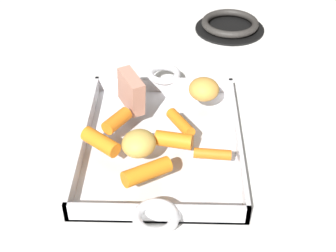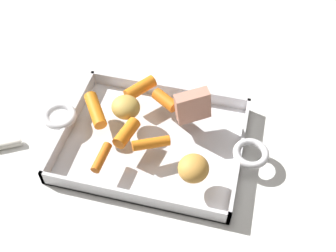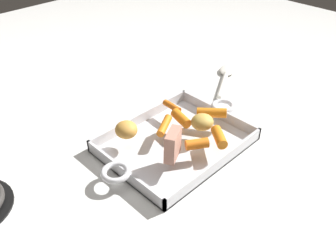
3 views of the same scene
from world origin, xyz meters
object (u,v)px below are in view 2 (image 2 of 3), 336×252
(baby_carrot_northeast, at_px, (151,143))
(baby_carrot_short, at_px, (165,100))
(baby_carrot_center_left, at_px, (102,157))
(baby_carrot_long, at_px, (140,88))
(potato_near_roast, at_px, (126,107))
(baby_carrot_southeast, at_px, (95,110))
(roasting_dish, at_px, (152,141))
(potato_golden_large, at_px, (193,168))
(baby_carrot_northwest, at_px, (127,133))
(roast_slice_thin, at_px, (193,106))

(baby_carrot_northeast, bearing_deg, baby_carrot_short, -89.74)
(baby_carrot_center_left, xyz_separation_m, baby_carrot_long, (-0.02, -0.16, 0.00))
(baby_carrot_northeast, height_order, potato_near_roast, potato_near_roast)
(baby_carrot_center_left, bearing_deg, baby_carrot_southeast, -64.60)
(roasting_dish, height_order, baby_carrot_short, baby_carrot_short)
(baby_carrot_short, height_order, potato_golden_large, potato_golden_large)
(baby_carrot_long, distance_m, potato_near_roast, 0.06)
(baby_carrot_northwest, distance_m, baby_carrot_long, 0.11)
(roast_slice_thin, xyz_separation_m, potato_golden_large, (-0.03, 0.12, -0.01))
(potato_near_roast, bearing_deg, roast_slice_thin, -170.16)
(baby_carrot_long, relative_size, potato_near_roast, 1.16)
(roasting_dish, height_order, baby_carrot_southeast, baby_carrot_southeast)
(roast_slice_thin, relative_size, baby_carrot_long, 0.99)
(potato_golden_large, bearing_deg, baby_carrot_short, -59.69)
(roasting_dish, xyz_separation_m, baby_carrot_northeast, (-0.01, 0.03, 0.04))
(baby_carrot_southeast, distance_m, baby_carrot_short, 0.13)
(baby_carrot_center_left, bearing_deg, baby_carrot_long, -96.42)
(roast_slice_thin, xyz_separation_m, baby_carrot_center_left, (0.13, 0.13, -0.02))
(baby_carrot_long, bearing_deg, baby_carrot_center_left, 83.58)
(roasting_dish, distance_m, potato_near_roast, 0.08)
(baby_carrot_short, xyz_separation_m, potato_golden_large, (-0.08, 0.14, 0.01))
(roasting_dish, bearing_deg, baby_carrot_northwest, 28.73)
(baby_carrot_northwest, bearing_deg, baby_carrot_southeast, -27.46)
(baby_carrot_northwest, xyz_separation_m, baby_carrot_long, (0.01, -0.11, 0.00))
(roast_slice_thin, relative_size, baby_carrot_center_left, 1.11)
(roasting_dish, height_order, potato_near_roast, potato_near_roast)
(baby_carrot_center_left, height_order, baby_carrot_southeast, baby_carrot_southeast)
(baby_carrot_southeast, bearing_deg, roasting_dish, 172.13)
(baby_carrot_short, bearing_deg, roast_slice_thin, 160.86)
(roasting_dish, relative_size, baby_carrot_northwest, 7.36)
(baby_carrot_long, bearing_deg, baby_carrot_northwest, 93.86)
(roast_slice_thin, bearing_deg, baby_carrot_long, -19.18)
(baby_carrot_northwest, bearing_deg, baby_carrot_short, -116.72)
(roasting_dish, xyz_separation_m, baby_carrot_long, (0.05, -0.09, 0.04))
(baby_carrot_southeast, bearing_deg, potato_near_roast, -164.57)
(roast_slice_thin, height_order, potato_golden_large, roast_slice_thin)
(baby_carrot_short, bearing_deg, potato_near_roast, 32.20)
(baby_carrot_southeast, xyz_separation_m, baby_carrot_short, (-0.11, -0.05, -0.00))
(baby_carrot_northwest, height_order, potato_near_roast, potato_near_roast)
(baby_carrot_northeast, height_order, baby_carrot_long, baby_carrot_long)
(baby_carrot_long, bearing_deg, potato_golden_large, 130.42)
(roast_slice_thin, distance_m, potato_near_roast, 0.12)
(baby_carrot_long, bearing_deg, baby_carrot_short, 160.77)
(roasting_dish, height_order, baby_carrot_northeast, baby_carrot_northeast)
(baby_carrot_northeast, relative_size, baby_carrot_long, 1.05)
(roast_slice_thin, relative_size, baby_carrot_short, 1.22)
(baby_carrot_southeast, distance_m, baby_carrot_long, 0.10)
(roasting_dish, distance_m, baby_carrot_northwest, 0.06)
(baby_carrot_southeast, distance_m, potato_golden_large, 0.21)
(baby_carrot_southeast, xyz_separation_m, baby_carrot_long, (-0.06, -0.07, 0.00))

